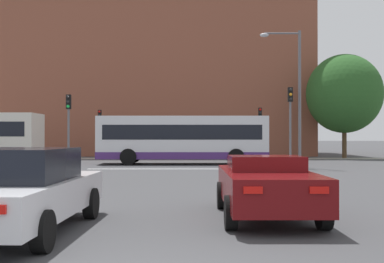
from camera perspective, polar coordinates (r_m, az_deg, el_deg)
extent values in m
cube|color=silver|center=(25.71, -1.72, -4.45)|extent=(9.74, 0.30, 0.01)
cube|color=gray|center=(38.05, -1.21, -3.21)|extent=(70.83, 2.50, 0.01)
cube|color=brown|center=(49.99, -4.80, 6.23)|extent=(29.98, 15.34, 15.38)
cube|color=silver|center=(9.20, -19.72, -7.38)|extent=(2.00, 4.86, 0.62)
cube|color=black|center=(9.10, -19.81, -3.70)|extent=(1.67, 2.21, 0.57)
cylinder|color=black|center=(10.94, -21.29, -7.91)|extent=(0.24, 0.65, 0.64)
cylinder|color=black|center=(10.39, -12.04, -8.33)|extent=(0.24, 0.65, 0.64)
cylinder|color=black|center=(7.56, -17.43, -11.23)|extent=(0.24, 0.65, 0.64)
cube|color=#600C0F|center=(10.34, 8.63, -6.50)|extent=(1.78, 4.26, 0.67)
cube|color=#600C0F|center=(10.40, 8.54, -3.73)|extent=(1.53, 1.28, 0.31)
cylinder|color=black|center=(11.59, 3.41, -7.54)|extent=(0.22, 0.64, 0.64)
cylinder|color=black|center=(11.82, 11.78, -7.39)|extent=(0.22, 0.64, 0.64)
cylinder|color=black|center=(8.98, 4.47, -9.56)|extent=(0.22, 0.64, 0.64)
cylinder|color=black|center=(9.27, 15.20, -9.26)|extent=(0.22, 0.64, 0.64)
cube|color=red|center=(8.12, 7.08, -6.91)|extent=(0.32, 0.05, 0.12)
cube|color=red|center=(8.33, 14.69, -6.73)|extent=(0.32, 0.05, 0.12)
cube|color=silver|center=(30.33, -1.28, -0.72)|extent=(10.53, 2.58, 2.65)
cube|color=#4C2870|center=(30.35, -1.28, -2.80)|extent=(10.55, 2.60, 0.44)
cube|color=black|center=(30.33, -1.28, -0.11)|extent=(9.69, 2.61, 0.90)
cylinder|color=black|center=(29.37, -7.72, -3.00)|extent=(1.00, 0.28, 1.00)
cylinder|color=black|center=(31.82, -7.14, -2.82)|extent=(1.00, 0.28, 1.00)
cylinder|color=black|center=(29.24, 5.09, -3.02)|extent=(1.00, 0.28, 1.00)
cylinder|color=black|center=(31.70, 4.68, -2.83)|extent=(1.00, 0.28, 1.00)
cylinder|color=black|center=(33.60, -20.50, -2.67)|extent=(1.00, 0.28, 1.00)
cylinder|color=slate|center=(37.52, 7.92, -0.83)|extent=(0.12, 0.12, 3.17)
cube|color=black|center=(37.56, 7.91, 2.20)|extent=(0.26, 0.20, 0.80)
sphere|color=red|center=(37.45, 7.94, 2.60)|extent=(0.17, 0.17, 0.17)
sphere|color=black|center=(37.44, 7.94, 2.21)|extent=(0.17, 0.17, 0.17)
sphere|color=black|center=(37.42, 7.94, 1.82)|extent=(0.17, 0.17, 0.17)
cylinder|color=slate|center=(27.33, -14.59, -0.81)|extent=(0.12, 0.12, 3.25)
cube|color=black|center=(27.39, -14.57, 3.43)|extent=(0.26, 0.20, 0.80)
sphere|color=black|center=(27.29, -14.64, 3.98)|extent=(0.17, 0.17, 0.17)
sphere|color=black|center=(27.27, -14.64, 3.45)|extent=(0.17, 0.17, 0.17)
sphere|color=#1ED14C|center=(27.25, -14.64, 2.91)|extent=(0.17, 0.17, 0.17)
cylinder|color=slate|center=(38.14, -11.05, -0.93)|extent=(0.12, 0.12, 3.02)
cube|color=black|center=(38.17, -11.04, 1.94)|extent=(0.26, 0.20, 0.80)
sphere|color=red|center=(38.06, -11.08, 2.33)|extent=(0.17, 0.17, 0.17)
sphere|color=black|center=(38.05, -11.08, 1.95)|extent=(0.17, 0.17, 0.17)
sphere|color=black|center=(38.04, -11.08, 1.56)|extent=(0.17, 0.17, 0.17)
cylinder|color=slate|center=(27.13, 11.42, -0.39)|extent=(0.12, 0.12, 3.66)
cube|color=black|center=(27.24, 11.41, 4.31)|extent=(0.26, 0.20, 0.80)
sphere|color=black|center=(27.13, 11.46, 4.87)|extent=(0.17, 0.17, 0.17)
sphere|color=orange|center=(27.11, 11.46, 4.33)|extent=(0.17, 0.17, 0.17)
sphere|color=black|center=(27.09, 11.46, 3.79)|extent=(0.17, 0.17, 0.17)
cylinder|color=slate|center=(27.51, 12.48, 3.78)|extent=(0.16, 0.16, 7.65)
cylinder|color=slate|center=(27.84, 10.45, 11.37)|extent=(1.97, 0.10, 0.10)
ellipsoid|color=#B2B2B7|center=(27.66, 8.41, 11.23)|extent=(0.50, 0.36, 0.22)
cylinder|color=brown|center=(38.46, -1.22, -2.55)|extent=(0.13, 0.13, 0.86)
cylinder|color=brown|center=(38.55, -1.01, -2.55)|extent=(0.13, 0.13, 0.86)
cube|color=olive|center=(38.49, -1.11, -1.40)|extent=(0.45, 0.41, 0.68)
sphere|color=tan|center=(38.49, -1.11, -0.70)|extent=(0.26, 0.26, 0.26)
cylinder|color=#4C3823|center=(41.04, 17.45, -1.16)|extent=(0.36, 0.36, 2.64)
ellipsoid|color=#285623|center=(41.19, 17.43, 4.30)|extent=(6.11, 6.11, 6.42)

